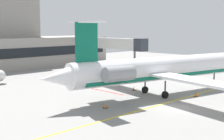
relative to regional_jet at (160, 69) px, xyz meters
The scene contains 7 objects.
ground 7.65m from the regional_jet, 129.14° to the right, with size 120.00×120.00×0.11m.
jet_bridge_west 30.78m from the regional_jet, 54.87° to the left, with size 2.40×17.75×6.49m.
regional_jet is the anchor object (origin of this frame).
belt_loader 17.33m from the regional_jet, 59.95° to the left, with size 3.43×3.95×2.07m.
safety_cone_alpha 5.42m from the regional_jet, 90.74° to the left, with size 0.47×0.47×0.55m.
safety_cone_bravo 10.23m from the regional_jet, behind, with size 0.47×0.47×0.55m.
safety_cone_charlie 5.66m from the regional_jet, 58.12° to the right, with size 0.47×0.47×0.55m.
Camera 1 is at (-29.13, -19.51, 8.77)m, focal length 51.46 mm.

